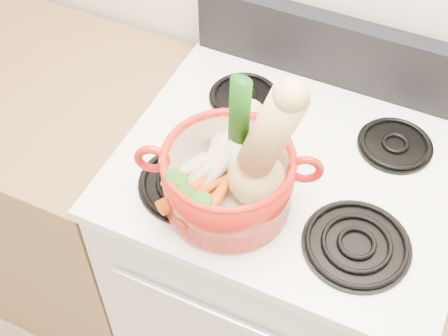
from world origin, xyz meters
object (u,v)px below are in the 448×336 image
at_px(stove_body, 281,272).
at_px(dutch_oven, 228,178).
at_px(leek, 238,133).
at_px(squash, 270,150).

xyz_separation_m(stove_body, dutch_oven, (-0.09, -0.17, 0.57)).
xyz_separation_m(stove_body, leek, (-0.09, -0.14, 0.68)).
relative_size(squash, leek, 1.06).
distance_m(stove_body, squash, 0.71).
bearing_deg(squash, leek, 153.51).
xyz_separation_m(dutch_oven, leek, (0.01, 0.03, 0.10)).
bearing_deg(dutch_oven, squash, -11.01).
height_order(dutch_oven, leek, leek).
height_order(dutch_oven, squash, squash).
bearing_deg(stove_body, leek, -122.08).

